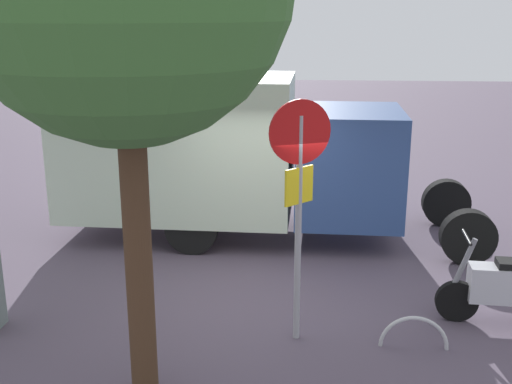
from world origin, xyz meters
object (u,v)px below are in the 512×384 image
at_px(box_truck_near, 231,150).
at_px(bike_rack_hoop, 413,348).
at_px(motorcycle, 511,287).
at_px(stop_sign, 299,184).

xyz_separation_m(box_truck_near, bike_rack_hoop, (-2.66, 3.89, -1.60)).
bearing_deg(bike_rack_hoop, motorcycle, -151.66).
height_order(box_truck_near, stop_sign, stop_sign).
bearing_deg(motorcycle, stop_sign, 15.42).
bearing_deg(stop_sign, box_truck_near, -72.00).
relative_size(motorcycle, bike_rack_hoop, 2.13).
xyz_separation_m(box_truck_near, motorcycle, (-3.99, 3.17, -1.08)).
bearing_deg(bike_rack_hoop, stop_sign, -5.69).
bearing_deg(motorcycle, bike_rack_hoop, 32.01).
xyz_separation_m(box_truck_near, stop_sign, (-1.22, 3.74, 0.41)).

